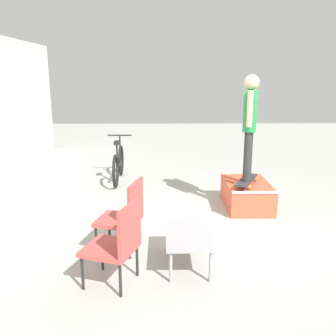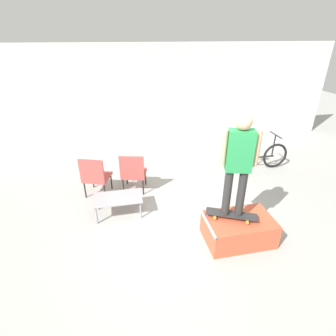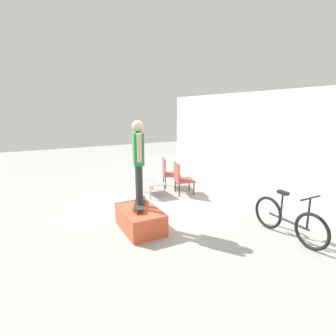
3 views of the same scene
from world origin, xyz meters
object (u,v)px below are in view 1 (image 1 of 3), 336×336
object	(u,v)px
person_skater	(250,119)
skateboard_on_ramp	(247,180)
patio_chair_right	(125,213)
skate_ramp_box	(247,195)
coffee_table	(188,237)
bicycle	(118,164)
patio_chair_left	(118,241)

from	to	relation	value
person_skater	skateboard_on_ramp	bearing A→B (deg)	6.06
patio_chair_right	skate_ramp_box	bearing A→B (deg)	143.86
coffee_table	bicycle	bearing A→B (deg)	18.76
coffee_table	skateboard_on_ramp	bearing A→B (deg)	-30.76
skate_ramp_box	bicycle	size ratio (longest dim) A/B	0.70
skate_ramp_box	coffee_table	xyz separation A→B (m)	(-1.99, 1.15, 0.13)
skateboard_on_ramp	patio_chair_left	bearing A→B (deg)	165.76
person_skater	bicycle	size ratio (longest dim) A/B	1.03
person_skater	coffee_table	xyz separation A→B (m)	(-1.85, 1.10, -1.18)
skate_ramp_box	patio_chair_left	distance (m)	3.11
patio_chair_right	bicycle	world-z (taller)	bicycle
person_skater	bicycle	distance (m)	3.18
skateboard_on_ramp	bicycle	world-z (taller)	bicycle
bicycle	skate_ramp_box	bearing A→B (deg)	-124.59
skate_ramp_box	person_skater	world-z (taller)	person_skater
skate_ramp_box	patio_chair_left	bearing A→B (deg)	141.45
person_skater	patio_chair_left	distance (m)	3.13
skateboard_on_ramp	bicycle	distance (m)	2.96
skateboard_on_ramp	patio_chair_left	size ratio (longest dim) A/B	0.91
patio_chair_left	person_skater	bearing A→B (deg)	159.70
skate_ramp_box	patio_chair_right	world-z (taller)	patio_chair_right
bicycle	coffee_table	bearing A→B (deg)	-160.98
patio_chair_left	patio_chair_right	world-z (taller)	same
skateboard_on_ramp	coffee_table	distance (m)	2.16
skateboard_on_ramp	bicycle	xyz separation A→B (m)	(1.80, 2.34, -0.16)
skateboard_on_ramp	patio_chair_left	xyz separation A→B (m)	(-2.28, 1.88, -0.01)
patio_chair_right	bicycle	size ratio (longest dim) A/B	0.57
skate_ramp_box	skateboard_on_ramp	distance (m)	0.34
skate_ramp_box	skateboard_on_ramp	world-z (taller)	skateboard_on_ramp
skate_ramp_box	person_skater	size ratio (longest dim) A/B	0.68
skate_ramp_box	coffee_table	bearing A→B (deg)	149.99
person_skater	bicycle	bearing A→B (deg)	67.87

